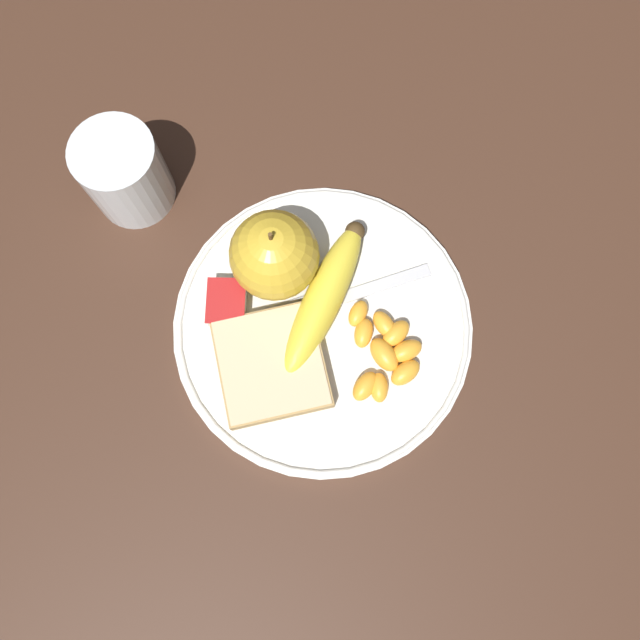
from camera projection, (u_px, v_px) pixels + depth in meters
ground_plane at (320, 328)px, 0.60m from camera, size 3.00×3.00×0.00m
plate at (320, 326)px, 0.59m from camera, size 0.28×0.28×0.01m
juice_glass at (123, 175)px, 0.60m from camera, size 0.08×0.08×0.09m
apple at (271, 255)px, 0.56m from camera, size 0.08×0.08×0.09m
banana at (322, 296)px, 0.58m from camera, size 0.16×0.09×0.04m
bread_slice at (269, 364)px, 0.57m from camera, size 0.12×0.12×0.02m
fork at (326, 303)px, 0.59m from camera, size 0.08×0.17×0.00m
jam_packet at (224, 303)px, 0.58m from camera, size 0.04×0.04×0.02m
orange_segment_0 at (376, 387)px, 0.57m from camera, size 0.03×0.02×0.02m
orange_segment_1 at (393, 333)px, 0.58m from camera, size 0.03×0.03×0.02m
orange_segment_2 at (355, 313)px, 0.59m from camera, size 0.03×0.03×0.02m
orange_segment_3 at (381, 328)px, 0.58m from camera, size 0.03×0.03×0.02m
orange_segment_4 at (361, 333)px, 0.58m from camera, size 0.03×0.02×0.02m
orange_segment_5 at (381, 355)px, 0.57m from camera, size 0.04×0.04×0.02m
orange_segment_6 at (403, 351)px, 0.58m from camera, size 0.03×0.04×0.02m
orange_segment_7 at (362, 386)px, 0.57m from camera, size 0.04×0.03×0.02m
orange_segment_8 at (402, 373)px, 0.57m from camera, size 0.03×0.04×0.02m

